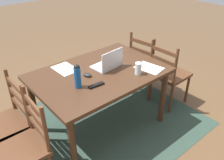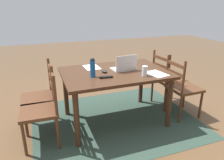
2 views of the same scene
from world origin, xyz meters
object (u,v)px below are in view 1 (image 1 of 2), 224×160
computer_mouse (87,75)px  dining_table (100,79)px  laptop (109,63)px  tv_remote (96,85)px  drinking_glass (138,69)px  water_bottle (77,76)px  chair_right_far (24,147)px  chair_left_far (168,74)px  chair_right_near (7,124)px  chair_left_near (147,64)px

computer_mouse → dining_table: bearing=160.5°
laptop → tv_remote: bearing=32.9°
drinking_glass → computer_mouse: (0.45, -0.32, -0.05)m
water_bottle → drinking_glass: 0.68m
chair_right_far → drinking_glass: size_ratio=7.09×
laptop → tv_remote: size_ratio=1.99×
chair_right_far → tv_remote: (-0.82, 0.01, 0.33)m
laptop → drinking_glass: 0.36m
chair_left_far → water_bottle: water_bottle is taller
dining_table → computer_mouse: size_ratio=14.64×
laptop → water_bottle: (0.50, 0.13, 0.07)m
dining_table → drinking_glass: (-0.30, 0.31, 0.16)m
chair_right_near → tv_remote: chair_right_near is taller
chair_right_near → tv_remote: size_ratio=5.59×
chair_left_far → chair_right_far: bearing=0.0°
chair_right_near → laptop: 1.24m
water_bottle → tv_remote: water_bottle is taller
chair_right_far → computer_mouse: chair_right_far is taller
computer_mouse → tv_remote: (0.05, 0.22, -0.01)m
chair_right_near → computer_mouse: chair_right_near is taller
laptop → chair_left_far: bearing=166.2°
dining_table → laptop: 0.21m
chair_left_near → laptop: laptop is taller
computer_mouse → chair_left_far: bearing=152.8°
laptop → computer_mouse: (0.30, 0.01, -0.04)m
chair_right_far → drinking_glass: 1.38m
drinking_glass → chair_right_near: bearing=-21.2°
chair_right_near → laptop: bearing=170.8°
chair_left_near → tv_remote: 1.33m
chair_left_near → computer_mouse: chair_left_near is taller
dining_table → chair_left_far: (-1.02, 0.20, -0.22)m
chair_right_far → chair_left_far: size_ratio=1.00×
chair_right_near → water_bottle: water_bottle is taller
laptop → computer_mouse: 0.31m
chair_left_near → drinking_glass: chair_left_near is taller
tv_remote → laptop: bearing=127.5°
chair_right_near → tv_remote: bearing=153.2°
dining_table → chair_right_far: chair_right_far is taller
chair_left_near → laptop: (0.87, 0.18, 0.37)m
tv_remote → water_bottle: bearing=-118.6°
dining_table → chair_left_near: (-1.02, -0.20, -0.22)m
chair_right_near → tv_remote: (-0.82, 0.41, 0.33)m
drinking_glass → chair_right_far: bearing=-4.7°
chair_right_near → tv_remote: 0.97m
chair_left_far → dining_table: bearing=-11.2°
chair_left_far → drinking_glass: size_ratio=7.09×
chair_left_near → drinking_glass: 0.96m
dining_table → water_bottle: 0.44m
dining_table → chair_right_far: bearing=11.2°
dining_table → drinking_glass: drinking_glass is taller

